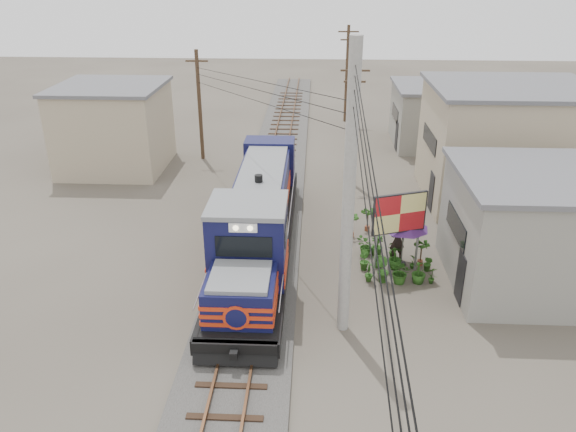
# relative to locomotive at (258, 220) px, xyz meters

# --- Properties ---
(ground) EXTENTS (120.00, 120.00, 0.00)m
(ground) POSITION_rel_locomotive_xyz_m (0.00, -4.82, -1.70)
(ground) COLOR #473F35
(ground) RESTS_ON ground
(ballast) EXTENTS (3.60, 70.00, 0.16)m
(ballast) POSITION_rel_locomotive_xyz_m (0.00, 5.18, -1.62)
(ballast) COLOR #595651
(ballast) RESTS_ON ground
(track) EXTENTS (1.15, 70.00, 0.12)m
(track) POSITION_rel_locomotive_xyz_m (0.00, 5.18, -1.44)
(track) COLOR #51331E
(track) RESTS_ON ground
(locomotive) EXTENTS (2.87, 15.63, 3.87)m
(locomotive) POSITION_rel_locomotive_xyz_m (0.00, 0.00, 0.00)
(locomotive) COLOR black
(locomotive) RESTS_ON ground
(utility_pole_main) EXTENTS (0.40, 0.40, 10.00)m
(utility_pole_main) POSITION_rel_locomotive_xyz_m (3.50, -5.32, 3.30)
(utility_pole_main) COLOR #9E9B93
(utility_pole_main) RESTS_ON ground
(wooden_pole_mid) EXTENTS (1.60, 0.24, 7.00)m
(wooden_pole_mid) POSITION_rel_locomotive_xyz_m (4.50, 9.18, 1.98)
(wooden_pole_mid) COLOR #4C3826
(wooden_pole_mid) RESTS_ON ground
(wooden_pole_far) EXTENTS (1.60, 0.24, 7.50)m
(wooden_pole_far) POSITION_rel_locomotive_xyz_m (4.80, 23.18, 2.23)
(wooden_pole_far) COLOR #4C3826
(wooden_pole_far) RESTS_ON ground
(wooden_pole_left) EXTENTS (1.60, 0.24, 7.00)m
(wooden_pole_left) POSITION_rel_locomotive_xyz_m (-5.00, 13.18, 1.98)
(wooden_pole_left) COLOR #4C3826
(wooden_pole_left) RESTS_ON ground
(power_lines) EXTENTS (9.65, 19.00, 3.30)m
(power_lines) POSITION_rel_locomotive_xyz_m (-0.14, 3.68, 5.86)
(power_lines) COLOR black
(power_lines) RESTS_ON ground
(shophouse_front) EXTENTS (7.35, 6.30, 4.70)m
(shophouse_front) POSITION_rel_locomotive_xyz_m (11.50, -1.82, 0.66)
(shophouse_front) COLOR gray
(shophouse_front) RESTS_ON ground
(shophouse_mid) EXTENTS (8.40, 7.35, 6.20)m
(shophouse_mid) POSITION_rel_locomotive_xyz_m (12.50, 7.18, 1.41)
(shophouse_mid) COLOR tan
(shophouse_mid) RESTS_ON ground
(shophouse_back) EXTENTS (6.30, 6.30, 4.20)m
(shophouse_back) POSITION_rel_locomotive_xyz_m (11.00, 17.18, 0.41)
(shophouse_back) COLOR gray
(shophouse_back) RESTS_ON ground
(shophouse_left) EXTENTS (6.30, 6.30, 5.20)m
(shophouse_left) POSITION_rel_locomotive_xyz_m (-10.00, 11.18, 0.91)
(shophouse_left) COLOR tan
(shophouse_left) RESTS_ON ground
(billboard) EXTENTS (2.22, 0.91, 3.58)m
(billboard) POSITION_rel_locomotive_xyz_m (5.82, -1.35, 0.95)
(billboard) COLOR #99999E
(billboard) RESTS_ON ground
(market_umbrella) EXTENTS (2.47, 2.47, 2.25)m
(market_umbrella) POSITION_rel_locomotive_xyz_m (6.19, -0.63, 0.28)
(market_umbrella) COLOR black
(market_umbrella) RESTS_ON ground
(vendor) EXTENTS (0.71, 0.52, 1.79)m
(vendor) POSITION_rel_locomotive_xyz_m (6.04, -0.13, -0.80)
(vendor) COLOR black
(vendor) RESTS_ON ground
(plant_nursery) EXTENTS (3.27, 3.41, 1.05)m
(plant_nursery) POSITION_rel_locomotive_xyz_m (5.61, -1.23, -1.23)
(plant_nursery) COLOR #255317
(plant_nursery) RESTS_ON ground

